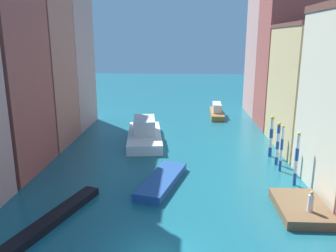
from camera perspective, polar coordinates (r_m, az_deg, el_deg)
The scene contains 16 objects.
ground_plane at distance 42.45m, azimuth 0.79°, elevation -1.64°, with size 154.00×154.00×0.00m, color #196070.
building_left_2 at distance 40.67m, azimuth -22.08°, elevation 11.18°, with size 7.75×7.54×20.32m.
building_left_3 at distance 48.17m, azimuth -17.95°, elevation 10.60°, with size 7.75×8.60×18.19m.
building_right_2 at distance 39.72m, azimuth 23.54°, elevation 5.88°, with size 7.75×11.14×13.32m.
building_right_3 at distance 48.59m, azimuth 19.94°, elevation 10.96°, with size 7.75×7.44×19.01m.
building_right_4 at distance 56.73m, azimuth 17.49°, elevation 11.56°, with size 7.75×9.55×19.07m.
waterfront_dock at distance 26.11m, azimuth 21.36°, elevation -12.62°, with size 3.30×5.06×0.64m.
person_on_dock at distance 24.87m, azimuth 22.80°, elevation -11.67°, with size 0.36×0.36×1.42m.
mooring_pole_0 at distance 29.60m, azimuth 20.76°, elevation -5.15°, with size 0.29×0.29×4.54m.
mooring_pole_1 at distance 32.33m, azimuth 18.50°, elevation -3.53°, with size 0.26×0.26×4.32m.
mooring_pole_2 at distance 33.92m, azimuth 17.91°, elevation -2.76°, with size 0.33×0.33×4.17m.
mooring_pole_3 at distance 36.05m, azimuth 16.91°, elevation -1.59°, with size 0.38×0.38×4.27m.
vaporetto_white at distance 39.98m, azimuth -3.95°, elevation -1.25°, with size 5.02×10.95×2.82m.
gondola_black at distance 24.46m, azimuth -18.49°, elevation -14.41°, with size 3.82×9.02×0.54m.
motorboat_0 at distance 53.58m, azimuth 8.17°, elevation 2.43°, with size 2.14×7.82×2.05m.
motorboat_1 at distance 28.63m, azimuth -1.01°, elevation -9.10°, with size 4.07×7.77×0.65m.
Camera 1 is at (1.49, -16.26, 11.77)m, focal length 36.37 mm.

